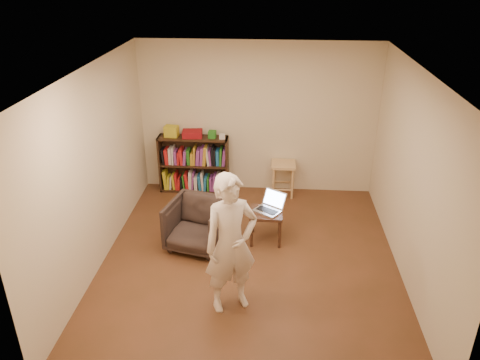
# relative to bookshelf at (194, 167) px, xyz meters

# --- Properties ---
(floor) EXTENTS (4.50, 4.50, 0.00)m
(floor) POSITION_rel_bookshelf_xyz_m (1.10, -2.09, -0.44)
(floor) COLOR #4A2E17
(floor) RESTS_ON ground
(ceiling) EXTENTS (4.50, 4.50, 0.00)m
(ceiling) POSITION_rel_bookshelf_xyz_m (1.10, -2.09, 2.16)
(ceiling) COLOR white
(ceiling) RESTS_ON wall_back
(wall_back) EXTENTS (4.00, 0.00, 4.00)m
(wall_back) POSITION_rel_bookshelf_xyz_m (1.10, 0.16, 0.86)
(wall_back) COLOR beige
(wall_back) RESTS_ON floor
(wall_left) EXTENTS (0.00, 4.50, 4.50)m
(wall_left) POSITION_rel_bookshelf_xyz_m (-0.90, -2.09, 0.86)
(wall_left) COLOR beige
(wall_left) RESTS_ON floor
(wall_right) EXTENTS (0.00, 4.50, 4.50)m
(wall_right) POSITION_rel_bookshelf_xyz_m (3.10, -2.09, 0.86)
(wall_right) COLOR beige
(wall_right) RESTS_ON floor
(bookshelf) EXTENTS (1.20, 0.30, 1.00)m
(bookshelf) POSITION_rel_bookshelf_xyz_m (0.00, 0.00, 0.00)
(bookshelf) COLOR black
(bookshelf) RESTS_ON floor
(box_yellow) EXTENTS (0.24, 0.19, 0.18)m
(box_yellow) POSITION_rel_bookshelf_xyz_m (-0.36, 0.00, 0.65)
(box_yellow) COLOR gold
(box_yellow) RESTS_ON bookshelf
(red_cloth) EXTENTS (0.35, 0.28, 0.11)m
(red_cloth) POSITION_rel_bookshelf_xyz_m (-0.00, 0.01, 0.62)
(red_cloth) COLOR maroon
(red_cloth) RESTS_ON bookshelf
(box_green) EXTENTS (0.13, 0.13, 0.12)m
(box_green) POSITION_rel_bookshelf_xyz_m (0.34, -0.01, 0.62)
(box_green) COLOR #246D1D
(box_green) RESTS_ON bookshelf
(box_white) EXTENTS (0.11, 0.11, 0.08)m
(box_white) POSITION_rel_bookshelf_xyz_m (0.51, -0.04, 0.60)
(box_white) COLOR beige
(box_white) RESTS_ON bookshelf
(stool) EXTENTS (0.41, 0.41, 0.59)m
(stool) POSITION_rel_bookshelf_xyz_m (1.56, -0.06, 0.04)
(stool) COLOR tan
(stool) RESTS_ON floor
(armchair) EXTENTS (0.92, 0.94, 0.71)m
(armchair) POSITION_rel_bookshelf_xyz_m (0.33, -1.80, -0.08)
(armchair) COLOR #312420
(armchair) RESTS_ON floor
(side_table) EXTENTS (0.46, 0.46, 0.47)m
(side_table) POSITION_rel_bookshelf_xyz_m (1.31, -1.55, -0.05)
(side_table) COLOR black
(side_table) RESTS_ON floor
(laptop) EXTENTS (0.50, 0.51, 0.25)m
(laptop) POSITION_rel_bookshelf_xyz_m (1.36, -1.50, 0.09)
(laptop) COLOR silver
(laptop) RESTS_ON side_table
(person) EXTENTS (0.74, 0.64, 1.71)m
(person) POSITION_rel_bookshelf_xyz_m (0.94, -3.01, 0.42)
(person) COLOR beige
(person) RESTS_ON floor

